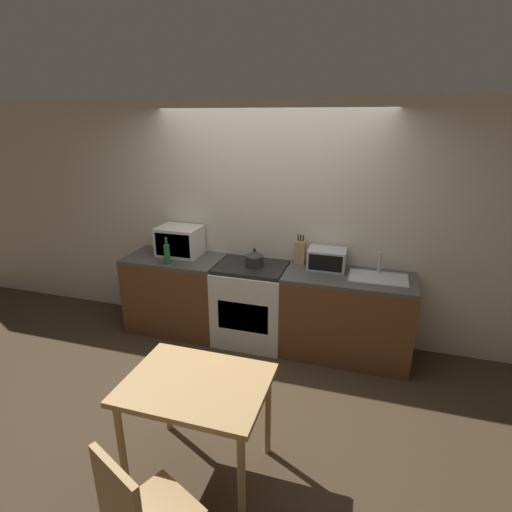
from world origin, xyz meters
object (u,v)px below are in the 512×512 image
Objects in this scene: microwave at (180,241)px; bottle at (167,254)px; stove_range at (251,303)px; kettle at (254,258)px; toaster_oven at (327,259)px; dining_table at (197,394)px.

bottle is at bearing -89.32° from microwave.
kettle reaches higher than stove_range.
kettle is 0.94m from microwave.
toaster_oven is (0.75, 0.14, 0.02)m from kettle.
bottle is 1.71m from toaster_oven.
stove_range reaches higher than dining_table.
toaster_oven is at bearing 1.39° from microwave.
kettle is 0.42× the size of microwave.
kettle is 0.21× the size of dining_table.
stove_range is at bearing -175.33° from kettle.
stove_range is 1.08m from bottle.
bottle is at bearing 123.81° from dining_table.
stove_range is at bearing 95.96° from dining_table.
microwave is at bearing -178.61° from toaster_oven.
toaster_oven is at bearing 10.62° from stove_range.
microwave reaches higher than kettle.
kettle is (0.03, 0.00, 0.54)m from stove_range.
toaster_oven reaches higher than kettle.
stove_range is 4.52× the size of kettle.
kettle is 0.67× the size of bottle.
microwave is 1.62× the size of bottle.
microwave is 0.50× the size of dining_table.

